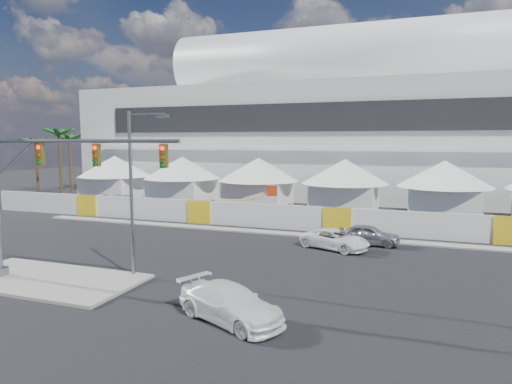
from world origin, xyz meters
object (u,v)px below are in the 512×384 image
(streetlight_median, at_px, (135,182))
(pickup_near, at_px, (230,303))
(pickup_curb, at_px, (335,239))
(boom_lift, at_px, (229,212))
(lot_car_c, at_px, (126,202))
(traffic_mast, at_px, (29,192))
(sedan_silver, at_px, (369,235))

(streetlight_median, bearing_deg, pickup_near, -28.06)
(pickup_curb, height_order, boom_lift, boom_lift)
(streetlight_median, height_order, boom_lift, streetlight_median)
(pickup_near, bearing_deg, lot_car_c, 67.31)
(pickup_curb, distance_m, boom_lift, 12.69)
(streetlight_median, bearing_deg, traffic_mast, -149.99)
(pickup_curb, distance_m, pickup_near, 13.72)
(sedan_silver, height_order, pickup_near, pickup_near)
(pickup_near, distance_m, lot_car_c, 32.09)
(traffic_mast, xyz_separation_m, streetlight_median, (4.44, 2.56, 0.43))
(sedan_silver, height_order, traffic_mast, traffic_mast)
(lot_car_c, xyz_separation_m, streetlight_median, (15.01, -19.68, 4.29))
(lot_car_c, height_order, streetlight_median, streetlight_median)
(lot_car_c, relative_size, traffic_mast, 0.47)
(pickup_near, distance_m, boom_lift, 22.33)
(pickup_near, xyz_separation_m, traffic_mast, (-11.40, 1.15, 3.91))
(pickup_curb, bearing_deg, streetlight_median, 160.64)
(traffic_mast, height_order, streetlight_median, streetlight_median)
(pickup_curb, relative_size, pickup_near, 0.95)
(pickup_curb, relative_size, traffic_mast, 0.42)
(sedan_silver, bearing_deg, pickup_curb, 136.44)
(traffic_mast, relative_size, streetlight_median, 1.31)
(pickup_near, bearing_deg, pickup_curb, 16.89)
(pickup_near, relative_size, boom_lift, 0.74)
(boom_lift, bearing_deg, pickup_curb, -44.25)
(lot_car_c, distance_m, boom_lift, 13.35)
(pickup_curb, relative_size, boom_lift, 0.70)
(sedan_silver, distance_m, pickup_near, 16.06)
(sedan_silver, xyz_separation_m, streetlight_median, (-10.65, -11.92, 4.35))
(sedan_silver, xyz_separation_m, traffic_mast, (-15.09, -14.48, 3.92))
(sedan_silver, distance_m, lot_car_c, 26.81)
(sedan_silver, xyz_separation_m, pickup_curb, (-1.97, -2.02, -0.06))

